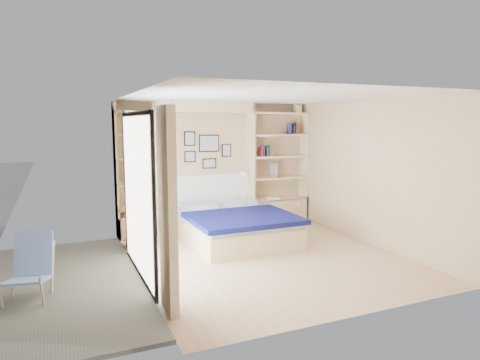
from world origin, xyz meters
name	(u,v)px	position (x,y,z in m)	size (l,w,h in m)	color
ground	(266,257)	(0.00, 0.00, 0.00)	(4.50, 4.50, 0.00)	tan
room_shell	(210,179)	(-0.39, 1.52, 1.08)	(4.50, 4.50, 4.50)	tan
bed	(235,225)	(-0.08, 1.09, 0.28)	(1.79, 2.26, 1.07)	beige
photo_gallery	(195,149)	(-0.45, 2.22, 1.60)	(1.48, 0.02, 0.82)	black
reading_lamps	(206,175)	(-0.30, 2.00, 1.10)	(1.92, 0.12, 0.15)	silver
shelf_decor	(267,143)	(1.07, 2.07, 1.69)	(3.60, 0.23, 2.03)	#A51726
deck	(9,293)	(-3.60, 0.00, 0.00)	(3.20, 4.00, 0.05)	#726854
deck_chair	(30,268)	(-3.33, -0.25, 0.37)	(0.62, 0.86, 0.78)	tan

